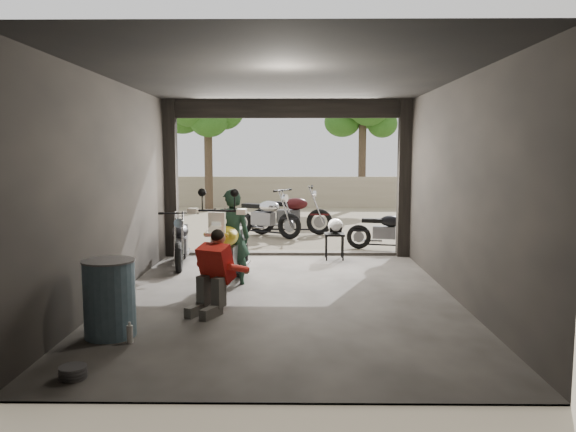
{
  "coord_description": "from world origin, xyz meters",
  "views": [
    {
      "loc": [
        0.15,
        -8.08,
        2.15
      ],
      "look_at": [
        0.05,
        0.6,
        1.16
      ],
      "focal_mm": 35.0,
      "sensor_mm": 36.0,
      "label": 1
    }
  ],
  "objects_px": {
    "mechanic": "(211,274)",
    "oil_drum": "(110,300)",
    "main_bike": "(229,246)",
    "sign_post": "(422,171)",
    "rider": "(232,237)",
    "outside_bike_c": "(386,227)",
    "stool": "(334,237)",
    "left_bike": "(181,238)",
    "outside_bike_b": "(291,210)",
    "helmet": "(335,226)",
    "outside_bike_a": "(265,213)"
  },
  "relations": [
    {
      "from": "outside_bike_c",
      "to": "mechanic",
      "type": "xyz_separation_m",
      "value": [
        -3.13,
        -4.99,
        0.03
      ]
    },
    {
      "from": "rider",
      "to": "mechanic",
      "type": "height_order",
      "value": "rider"
    },
    {
      "from": "main_bike",
      "to": "oil_drum",
      "type": "distance_m",
      "value": 2.68
    },
    {
      "from": "rider",
      "to": "oil_drum",
      "type": "xyz_separation_m",
      "value": [
        -1.14,
        -2.62,
        -0.33
      ]
    },
    {
      "from": "left_bike",
      "to": "mechanic",
      "type": "height_order",
      "value": "mechanic"
    },
    {
      "from": "left_bike",
      "to": "helmet",
      "type": "distance_m",
      "value": 3.05
    },
    {
      "from": "stool",
      "to": "oil_drum",
      "type": "relative_size",
      "value": 0.59
    },
    {
      "from": "left_bike",
      "to": "helmet",
      "type": "relative_size",
      "value": 4.95
    },
    {
      "from": "stool",
      "to": "left_bike",
      "type": "bearing_deg",
      "value": -168.1
    },
    {
      "from": "oil_drum",
      "to": "sign_post",
      "type": "height_order",
      "value": "sign_post"
    },
    {
      "from": "main_bike",
      "to": "outside_bike_b",
      "type": "xyz_separation_m",
      "value": [
        0.94,
        5.81,
        -0.03
      ]
    },
    {
      "from": "left_bike",
      "to": "outside_bike_c",
      "type": "height_order",
      "value": "left_bike"
    },
    {
      "from": "stool",
      "to": "sign_post",
      "type": "height_order",
      "value": "sign_post"
    },
    {
      "from": "main_bike",
      "to": "mechanic",
      "type": "bearing_deg",
      "value": -84.23
    },
    {
      "from": "outside_bike_a",
      "to": "outside_bike_b",
      "type": "distance_m",
      "value": 0.77
    },
    {
      "from": "outside_bike_a",
      "to": "mechanic",
      "type": "distance_m",
      "value": 6.89
    },
    {
      "from": "left_bike",
      "to": "outside_bike_b",
      "type": "xyz_separation_m",
      "value": [
        2.05,
        4.1,
        0.1
      ]
    },
    {
      "from": "mechanic",
      "to": "sign_post",
      "type": "relative_size",
      "value": 0.43
    },
    {
      "from": "stool",
      "to": "oil_drum",
      "type": "distance_m",
      "value": 5.6
    },
    {
      "from": "stool",
      "to": "helmet",
      "type": "xyz_separation_m",
      "value": [
        0.02,
        0.05,
        0.22
      ]
    },
    {
      "from": "outside_bike_c",
      "to": "helmet",
      "type": "height_order",
      "value": "outside_bike_c"
    },
    {
      "from": "main_bike",
      "to": "rider",
      "type": "distance_m",
      "value": 0.22
    },
    {
      "from": "outside_bike_b",
      "to": "mechanic",
      "type": "relative_size",
      "value": 1.75
    },
    {
      "from": "left_bike",
      "to": "outside_bike_c",
      "type": "bearing_deg",
      "value": 15.57
    },
    {
      "from": "outside_bike_b",
      "to": "outside_bike_c",
      "type": "bearing_deg",
      "value": -135.02
    },
    {
      "from": "rider",
      "to": "outside_bike_b",
      "type": "bearing_deg",
      "value": -104.03
    },
    {
      "from": "mechanic",
      "to": "stool",
      "type": "xyz_separation_m",
      "value": [
        1.9,
        3.81,
        -0.08
      ]
    },
    {
      "from": "left_bike",
      "to": "stool",
      "type": "xyz_separation_m",
      "value": [
        2.95,
        0.62,
        -0.08
      ]
    },
    {
      "from": "sign_post",
      "to": "main_bike",
      "type": "bearing_deg",
      "value": -111.84
    },
    {
      "from": "main_bike",
      "to": "mechanic",
      "type": "height_order",
      "value": "main_bike"
    },
    {
      "from": "helmet",
      "to": "mechanic",
      "type": "bearing_deg",
      "value": -110.22
    },
    {
      "from": "left_bike",
      "to": "outside_bike_a",
      "type": "distance_m",
      "value": 3.95
    },
    {
      "from": "oil_drum",
      "to": "main_bike",
      "type": "bearing_deg",
      "value": 65.71
    },
    {
      "from": "main_bike",
      "to": "stool",
      "type": "height_order",
      "value": "main_bike"
    },
    {
      "from": "outside_bike_b",
      "to": "mechanic",
      "type": "distance_m",
      "value": 7.36
    },
    {
      "from": "outside_bike_b",
      "to": "left_bike",
      "type": "bearing_deg",
      "value": 155.68
    },
    {
      "from": "outside_bike_b",
      "to": "main_bike",
      "type": "bearing_deg",
      "value": 173.01
    },
    {
      "from": "outside_bike_b",
      "to": "outside_bike_c",
      "type": "relative_size",
      "value": 1.25
    },
    {
      "from": "sign_post",
      "to": "rider",
      "type": "bearing_deg",
      "value": -112.85
    },
    {
      "from": "outside_bike_b",
      "to": "helmet",
      "type": "xyz_separation_m",
      "value": [
        0.92,
        -3.43,
        0.04
      ]
    },
    {
      "from": "outside_bike_c",
      "to": "oil_drum",
      "type": "distance_m",
      "value": 7.27
    },
    {
      "from": "mechanic",
      "to": "oil_drum",
      "type": "height_order",
      "value": "mechanic"
    },
    {
      "from": "stool",
      "to": "outside_bike_b",
      "type": "bearing_deg",
      "value": 104.46
    },
    {
      "from": "outside_bike_c",
      "to": "rider",
      "type": "relative_size",
      "value": 0.97
    },
    {
      "from": "outside_bike_a",
      "to": "stool",
      "type": "relative_size",
      "value": 3.38
    },
    {
      "from": "left_bike",
      "to": "oil_drum",
      "type": "distance_m",
      "value": 4.15
    },
    {
      "from": "rider",
      "to": "mechanic",
      "type": "relative_size",
      "value": 1.45
    },
    {
      "from": "helmet",
      "to": "oil_drum",
      "type": "height_order",
      "value": "oil_drum"
    },
    {
      "from": "main_bike",
      "to": "outside_bike_c",
      "type": "bearing_deg",
      "value": 57.11
    },
    {
      "from": "outside_bike_a",
      "to": "sign_post",
      "type": "bearing_deg",
      "value": -78.43
    }
  ]
}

